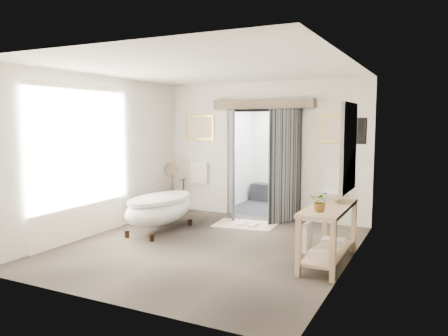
% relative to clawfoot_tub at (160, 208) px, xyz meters
% --- Properties ---
extents(ground_plane, '(5.00, 5.00, 0.00)m').
position_rel_clawfoot_tub_xyz_m(ground_plane, '(1.29, -0.49, -0.44)').
color(ground_plane, brown).
extents(room_shell, '(4.52, 5.02, 2.91)m').
position_rel_clawfoot_tub_xyz_m(room_shell, '(1.25, -0.62, 1.42)').
color(room_shell, silver).
rests_on(room_shell, ground_plane).
extents(shower_room, '(2.22, 2.01, 2.51)m').
position_rel_clawfoot_tub_xyz_m(shower_room, '(1.29, 3.50, 0.47)').
color(shower_room, '#25252C').
rests_on(shower_room, ground_plane).
extents(back_wall_dressing, '(3.82, 0.75, 2.52)m').
position_rel_clawfoot_tub_xyz_m(back_wall_dressing, '(1.29, 1.83, 1.13)').
color(back_wall_dressing, black).
rests_on(back_wall_dressing, ground_plane).
extents(clawfoot_tub, '(0.82, 1.83, 0.89)m').
position_rel_clawfoot_tub_xyz_m(clawfoot_tub, '(0.00, 0.00, 0.00)').
color(clawfoot_tub, black).
rests_on(clawfoot_tub, ground_plane).
extents(vanity, '(0.57, 1.60, 0.85)m').
position_rel_clawfoot_tub_xyz_m(vanity, '(3.24, -0.46, 0.07)').
color(vanity, tan).
rests_on(vanity, ground_plane).
extents(pedestal_mirror, '(0.34, 0.22, 1.16)m').
position_rel_clawfoot_tub_xyz_m(pedestal_mirror, '(-0.72, 1.49, 0.06)').
color(pedestal_mirror, brown).
rests_on(pedestal_mirror, ground_plane).
extents(rug, '(1.29, 0.94, 0.01)m').
position_rel_clawfoot_tub_xyz_m(rug, '(1.24, 1.18, -0.43)').
color(rug, beige).
rests_on(rug, ground_plane).
extents(slippers, '(0.38, 0.28, 0.05)m').
position_rel_clawfoot_tub_xyz_m(slippers, '(1.34, 1.06, -0.40)').
color(slippers, '#F2E4CF').
rests_on(slippers, rug).
extents(basin, '(0.54, 0.54, 0.16)m').
position_rel_clawfoot_tub_xyz_m(basin, '(3.26, -0.09, 0.49)').
color(basin, white).
rests_on(basin, vanity).
extents(plant, '(0.26, 0.23, 0.28)m').
position_rel_clawfoot_tub_xyz_m(plant, '(3.25, -0.92, 0.56)').
color(plant, gray).
rests_on(plant, vanity).
extents(soap_bottle_a, '(0.08, 0.09, 0.17)m').
position_rel_clawfoot_tub_xyz_m(soap_bottle_a, '(3.17, -0.41, 0.50)').
color(soap_bottle_a, gray).
rests_on(soap_bottle_a, vanity).
extents(soap_bottle_b, '(0.17, 0.17, 0.17)m').
position_rel_clawfoot_tub_xyz_m(soap_bottle_b, '(3.27, 0.24, 0.50)').
color(soap_bottle_b, gray).
rests_on(soap_bottle_b, vanity).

